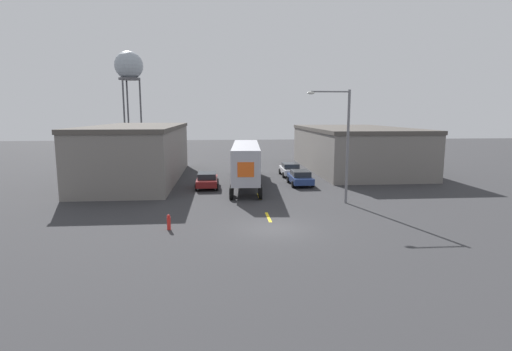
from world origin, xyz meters
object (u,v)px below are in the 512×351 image
at_px(parked_car_right_far, 290,169).
at_px(street_lamp, 343,138).
at_px(parked_car_right_mid, 300,177).
at_px(water_tower, 129,67).
at_px(parked_car_left_far, 207,180).
at_px(fire_hydrant, 169,222).
at_px(semi_truck, 246,160).

xyz_separation_m(parked_car_right_far, street_lamp, (1.60, -13.57, 4.26)).
relative_size(parked_car_right_mid, water_tower, 0.25).
xyz_separation_m(parked_car_right_far, water_tower, (-22.64, 26.74, 13.57)).
bearing_deg(parked_car_left_far, fire_hydrant, -97.63).
distance_m(semi_truck, street_lamp, 11.28).
relative_size(semi_truck, street_lamp, 1.83).
height_order(parked_car_right_mid, parked_car_right_far, same).
bearing_deg(parked_car_right_mid, parked_car_left_far, -176.09).
distance_m(semi_truck, parked_car_left_far, 4.25).
bearing_deg(parked_car_right_mid, parked_car_right_far, 90.00).
bearing_deg(semi_truck, parked_car_left_far, -156.05).
xyz_separation_m(parked_car_right_mid, parked_car_right_far, (0.00, 5.69, 0.00)).
relative_size(semi_truck, parked_car_left_far, 3.65).
relative_size(semi_truck, parked_car_right_far, 3.65).
relative_size(parked_car_right_far, fire_hydrant, 4.66).
bearing_deg(parked_car_left_far, parked_car_right_mid, 3.91).
xyz_separation_m(parked_car_left_far, parked_car_right_far, (8.83, 6.30, 0.00)).
height_order(parked_car_left_far, street_lamp, street_lamp).
relative_size(parked_car_right_mid, fire_hydrant, 4.66).
bearing_deg(fire_hydrant, parked_car_left_far, 82.37).
xyz_separation_m(parked_car_left_far, fire_hydrant, (-1.78, -13.32, -0.28)).
relative_size(street_lamp, fire_hydrant, 9.30).
height_order(parked_car_right_mid, water_tower, water_tower).
bearing_deg(parked_car_left_far, parked_car_right_far, 35.48).
height_order(parked_car_right_far, fire_hydrant, parked_car_right_far).
bearing_deg(water_tower, parked_car_left_far, -67.32).
bearing_deg(parked_car_right_far, parked_car_right_mid, -90.00).
bearing_deg(parked_car_right_far, semi_truck, -136.25).
distance_m(semi_truck, parked_car_right_far, 7.31).
height_order(semi_truck, parked_car_right_mid, semi_truck).
relative_size(parked_car_left_far, fire_hydrant, 4.66).
bearing_deg(parked_car_right_far, fire_hydrant, -118.42).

